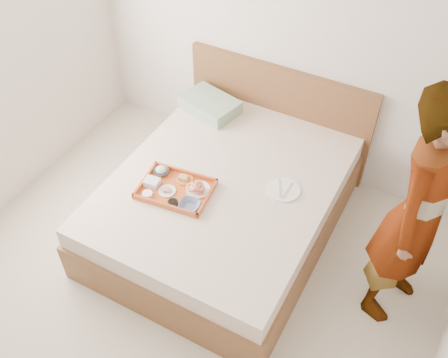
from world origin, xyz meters
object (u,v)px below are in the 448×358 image
at_px(bed, 224,204).
at_px(tray, 176,189).
at_px(dinner_plate, 283,190).
at_px(person, 420,214).

xyz_separation_m(bed, tray, (-0.26, -0.27, 0.29)).
height_order(bed, tray, tray).
height_order(dinner_plate, person, person).
bearing_deg(tray, dinner_plate, 22.03).
bearing_deg(person, bed, 104.72).
height_order(bed, person, person).
bearing_deg(tray, person, 1.95).
distance_m(bed, person, 1.49).
xyz_separation_m(dinner_plate, person, (0.92, -0.13, 0.36)).
distance_m(bed, dinner_plate, 0.52).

